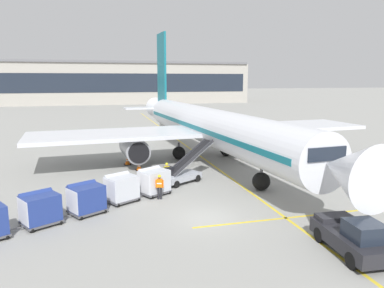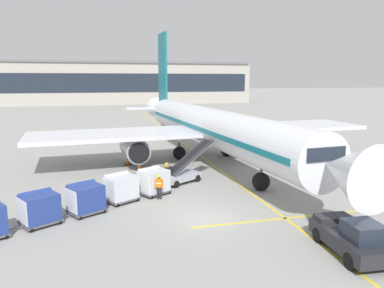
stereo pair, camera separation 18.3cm
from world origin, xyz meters
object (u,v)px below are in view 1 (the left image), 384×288
object	(u,v)px
baggage_cart_third	(86,198)
safety_cone_wingtip	(139,167)
ground_crew_marshaller	(167,172)
baggage_cart_lead	(154,181)
ground_crew_by_carts	(160,185)
parked_airplane	(206,126)
belt_loader	(183,171)
baggage_cart_second	(121,187)
safety_cone_engine_keepout	(148,173)
ground_crew_by_loader	(161,180)
pushback_tug	(354,237)
safety_cone_nose_mark	(127,161)
baggage_cart_fourth	(40,208)

from	to	relation	value
baggage_cart_third	safety_cone_wingtip	bearing A→B (deg)	66.56
baggage_cart_third	ground_crew_marshaller	distance (m)	7.85
baggage_cart_lead	baggage_cart_third	xyz separation A→B (m)	(-4.60, -2.75, 0.00)
ground_crew_by_carts	parked_airplane	bearing A→B (deg)	59.05
belt_loader	baggage_cart_second	bearing A→B (deg)	-144.66
baggage_cart_second	ground_crew_by_carts	bearing A→B (deg)	-2.57
baggage_cart_lead	safety_cone_wingtip	xyz separation A→B (m)	(-0.21, 7.39, -0.65)
parked_airplane	ground_crew_marshaller	world-z (taller)	parked_airplane
baggage_cart_lead	safety_cone_engine_keepout	bearing A→B (deg)	86.88
ground_crew_by_loader	safety_cone_engine_keepout	bearing A→B (deg)	93.84
baggage_cart_third	safety_cone_engine_keepout	world-z (taller)	baggage_cart_third
ground_crew_by_carts	safety_cone_engine_keepout	xyz separation A→B (m)	(0.05, 6.19, -0.69)
belt_loader	baggage_cart_lead	bearing A→B (deg)	-136.84
pushback_tug	ground_crew_by_carts	distance (m)	12.72
ground_crew_by_loader	belt_loader	bearing A→B (deg)	47.52
baggage_cart_third	safety_cone_nose_mark	world-z (taller)	baggage_cart_third
baggage_cart_second	baggage_cart_third	bearing A→B (deg)	-142.83
parked_airplane	belt_loader	distance (m)	9.20
baggage_cart_third	baggage_cart_fourth	xyz separation A→B (m)	(-2.48, -1.20, 0.00)
belt_loader	safety_cone_nose_mark	distance (m)	8.25
baggage_cart_second	safety_cone_engine_keepout	size ratio (longest dim) A/B	4.36
baggage_cart_fourth	ground_crew_marshaller	xyz separation A→B (m)	(8.48, 6.26, -0.00)
ground_crew_marshaller	safety_cone_wingtip	world-z (taller)	ground_crew_marshaller
parked_airplane	safety_cone_engine_keepout	xyz separation A→B (m)	(-6.79, -5.21, -3.19)
baggage_cart_third	safety_cone_engine_keepout	bearing A→B (deg)	57.91
ground_crew_marshaller	safety_cone_engine_keepout	distance (m)	3.02
parked_airplane	baggage_cart_second	distance (m)	14.92
parked_airplane	pushback_tug	world-z (taller)	parked_airplane
pushback_tug	ground_crew_by_loader	bearing A→B (deg)	121.56
safety_cone_wingtip	baggage_cart_fourth	bearing A→B (deg)	-121.23
belt_loader	pushback_tug	world-z (taller)	belt_loader
safety_cone_wingtip	safety_cone_nose_mark	size ratio (longest dim) A/B	0.98
safety_cone_wingtip	pushback_tug	bearing A→B (deg)	-67.06
baggage_cart_third	baggage_cart_fourth	size ratio (longest dim) A/B	1.00
baggage_cart_lead	ground_crew_by_carts	bearing A→B (deg)	-79.06
parked_airplane	baggage_cart_third	size ratio (longest dim) A/B	16.05
baggage_cart_second	ground_crew_by_carts	size ratio (longest dim) A/B	1.58
belt_loader	ground_crew_by_loader	size ratio (longest dim) A/B	2.93
safety_cone_wingtip	safety_cone_nose_mark	xyz separation A→B (m)	(-0.84, 2.49, 0.01)
baggage_cart_second	safety_cone_engine_keepout	xyz separation A→B (m)	(2.63, 6.08, -0.69)
ground_crew_by_loader	safety_cone_nose_mark	world-z (taller)	ground_crew_by_loader
pushback_tug	safety_cone_nose_mark	xyz separation A→B (m)	(-8.80, 21.30, -0.47)
pushback_tug	ground_crew_marshaller	xyz separation A→B (m)	(-6.35, 13.74, 0.17)
baggage_cart_fourth	pushback_tug	bearing A→B (deg)	-26.74
belt_loader	baggage_cart_third	world-z (taller)	belt_loader
pushback_tug	ground_crew_by_loader	distance (m)	13.67
safety_cone_nose_mark	baggage_cart_third	bearing A→B (deg)	-105.73
ground_crew_by_carts	safety_cone_engine_keepout	distance (m)	6.23
ground_crew_marshaller	safety_cone_nose_mark	world-z (taller)	ground_crew_marshaller
ground_crew_by_loader	safety_cone_nose_mark	xyz separation A→B (m)	(-1.64, 9.65, -0.65)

